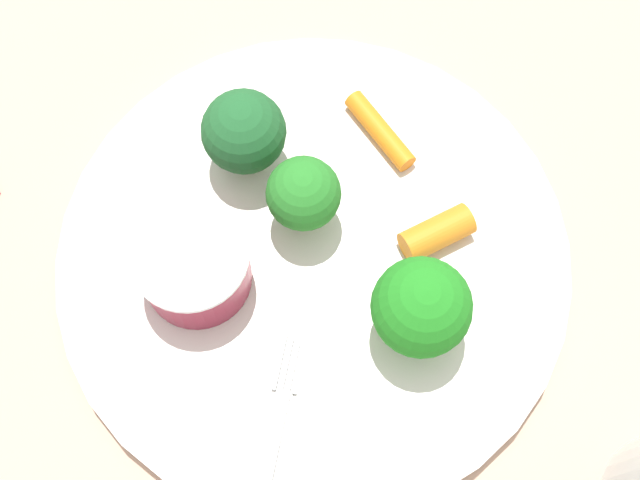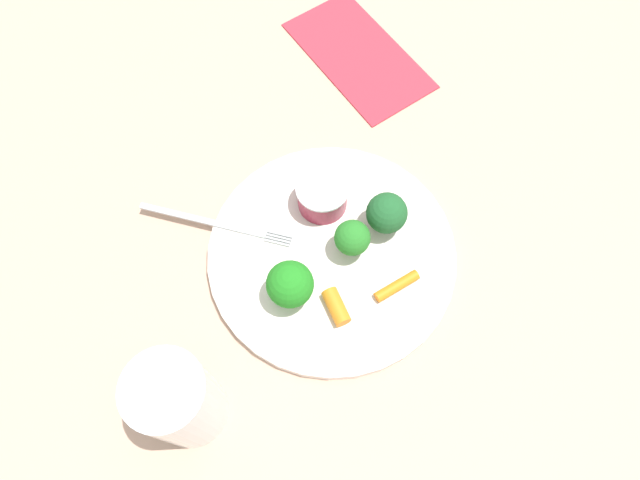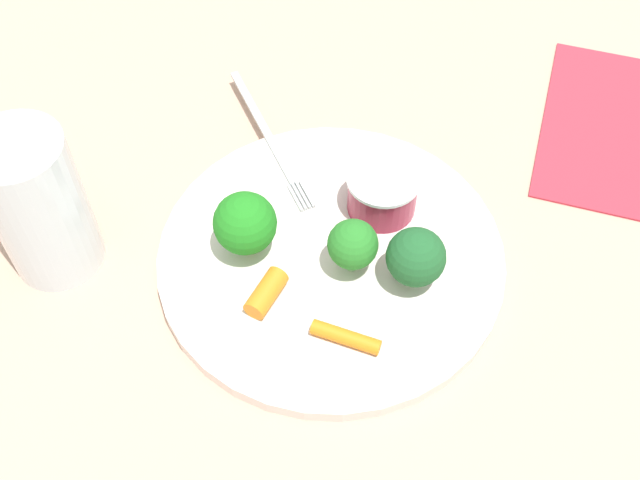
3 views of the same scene
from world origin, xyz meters
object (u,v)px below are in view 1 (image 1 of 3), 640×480
Objects in this scene: broccoli_floret_0 at (421,307)px; broccoli_floret_2 at (244,132)px; carrot_stick_1 at (380,131)px; plate at (314,257)px; carrot_stick_0 at (437,233)px; broccoli_floret_1 at (311,192)px; sauce_cup at (194,268)px.

broccoli_floret_0 reaches higher than broccoli_floret_2.
broccoli_floret_0 is at bearing 84.33° from carrot_stick_1.
plate is 0.08m from carrot_stick_1.
carrot_stick_0 is at bearing 100.63° from carrot_stick_1.
broccoli_floret_1 is at bearing -25.08° from carrot_stick_0.
carrot_stick_1 is (-0.05, -0.04, -0.02)m from broccoli_floret_1.
sauce_cup is 0.12m from carrot_stick_0.
carrot_stick_0 is (-0.06, 0.01, 0.01)m from plate.
plate is at bearing 109.50° from broccoli_floret_2.
broccoli_floret_1 reaches higher than plate.
sauce_cup is at bearing -25.87° from broccoli_floret_0.
sauce_cup is 1.12× the size of broccoli_floret_2.
carrot_stick_0 is (-0.02, -0.04, -0.02)m from broccoli_floret_0.
sauce_cup is 0.07m from broccoli_floret_2.
sauce_cup is 1.02× the size of broccoli_floret_0.
plate is at bearing -179.01° from sauce_cup.
carrot_stick_0 is at bearing 177.24° from sauce_cup.
broccoli_floret_0 is at bearing 154.13° from sauce_cup.
broccoli_floret_1 is 0.06m from carrot_stick_1.
broccoli_floret_1 is (-0.00, -0.02, 0.03)m from plate.
broccoli_floret_1 is 1.29× the size of carrot_stick_0.
sauce_cup reaches higher than carrot_stick_1.
broccoli_floret_2 reaches higher than plate.
broccoli_floret_0 is 1.49× the size of carrot_stick_0.
broccoli_floret_2 is at bearing -70.50° from plate.
sauce_cup reaches higher than carrot_stick_0.
broccoli_floret_0 is 0.11m from carrot_stick_1.
broccoli_floret_2 is at bearing -57.79° from broccoli_floret_1.
sauce_cup reaches higher than plate.
broccoli_floret_0 is 0.13m from broccoli_floret_2.
plate is 5.51× the size of broccoli_floret_1.
plate is 5.19× the size of broccoli_floret_2.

